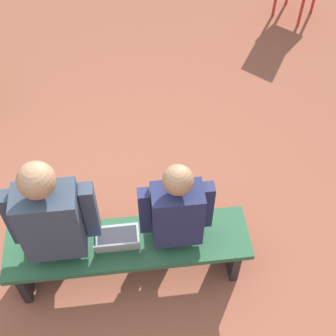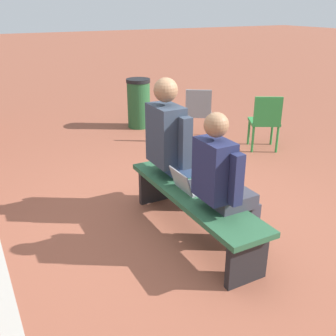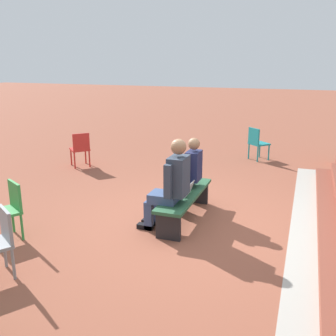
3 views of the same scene
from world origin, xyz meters
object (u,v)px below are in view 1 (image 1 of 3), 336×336
at_px(bench, 128,249).
at_px(person_adult, 55,217).
at_px(laptop, 117,241).
at_px(person_student, 175,211).

distance_m(bench, person_adult, 0.62).
relative_size(person_adult, laptop, 4.48).
relative_size(bench, person_student, 1.39).
distance_m(bench, person_student, 0.50).
bearing_deg(laptop, person_student, -169.83).
bearing_deg(person_student, bench, 10.29).
height_order(person_student, person_adult, person_adult).
bearing_deg(person_adult, person_student, 179.43).
bearing_deg(bench, person_student, -169.71).
height_order(person_adult, laptop, person_adult).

